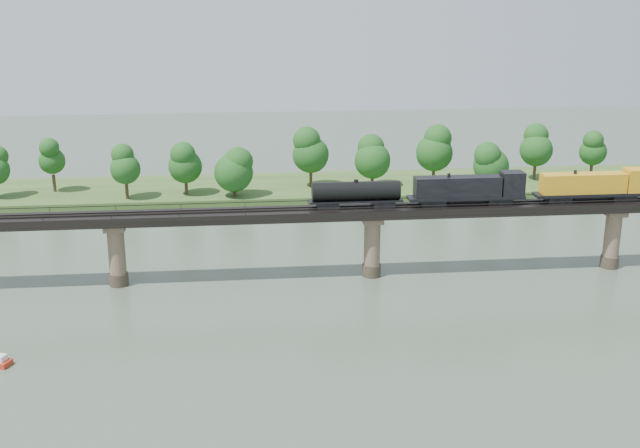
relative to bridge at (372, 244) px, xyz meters
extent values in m
plane|color=#3A4A3A|center=(0.00, -30.00, -5.46)|extent=(400.00, 400.00, 0.00)
cube|color=#325120|center=(0.00, 55.00, -4.66)|extent=(300.00, 24.00, 1.60)
cylinder|color=#473A2D|center=(-40.00, 0.00, -4.46)|extent=(3.00, 3.00, 2.00)
cylinder|color=#7C6451|center=(-40.00, 0.00, 0.04)|extent=(2.60, 2.60, 9.00)
cube|color=#7C6451|center=(-40.00, 0.00, 4.04)|extent=(3.20, 3.20, 1.00)
cylinder|color=#473A2D|center=(0.00, 0.00, -4.46)|extent=(3.00, 3.00, 2.00)
cylinder|color=#7C6451|center=(0.00, 0.00, 0.04)|extent=(2.60, 2.60, 9.00)
cube|color=#7C6451|center=(0.00, 0.00, 4.04)|extent=(3.20, 3.20, 1.00)
cylinder|color=#473A2D|center=(40.00, 0.00, -4.46)|extent=(3.00, 3.00, 2.00)
cylinder|color=#7C6451|center=(40.00, 0.00, 0.04)|extent=(2.60, 2.60, 9.00)
cube|color=#7C6451|center=(40.00, 0.00, 4.04)|extent=(3.20, 3.20, 1.00)
cube|color=black|center=(0.00, 0.00, 5.29)|extent=(220.00, 5.00, 1.50)
cube|color=black|center=(0.00, -0.75, 6.12)|extent=(220.00, 0.12, 0.16)
cube|color=black|center=(0.00, 0.75, 6.12)|extent=(220.00, 0.12, 0.16)
cube|color=black|center=(0.00, -2.40, 6.74)|extent=(220.00, 0.10, 0.10)
cube|color=black|center=(0.00, 2.40, 6.74)|extent=(220.00, 0.10, 0.10)
cube|color=black|center=(0.00, -2.40, 6.39)|extent=(0.08, 0.08, 0.70)
cube|color=black|center=(0.00, 2.40, 6.39)|extent=(0.08, 0.08, 0.70)
cylinder|color=#382619|center=(-60.94, 54.18, -2.00)|extent=(0.70, 0.70, 3.71)
sphere|color=#134414|center=(-60.94, 54.18, 2.95)|extent=(5.67, 5.67, 5.67)
sphere|color=#134414|center=(-60.94, 54.18, 6.04)|extent=(4.25, 4.25, 4.25)
cylinder|color=#382619|center=(-44.43, 46.31, -2.10)|extent=(0.70, 0.70, 3.51)
sphere|color=#134414|center=(-44.43, 46.31, 2.57)|extent=(6.31, 6.31, 6.31)
sphere|color=#134414|center=(-44.43, 46.31, 5.50)|extent=(4.73, 4.73, 4.73)
cylinder|color=#382619|center=(-32.24, 48.84, -2.19)|extent=(0.70, 0.70, 3.34)
sphere|color=#134414|center=(-32.24, 48.84, 2.27)|extent=(7.18, 7.18, 7.18)
sphere|color=#134414|center=(-32.24, 48.84, 5.06)|extent=(5.39, 5.39, 5.39)
cylinder|color=#382619|center=(-22.01, 46.15, -2.45)|extent=(0.70, 0.70, 2.83)
sphere|color=#134414|center=(-22.01, 46.15, 1.32)|extent=(8.26, 8.26, 8.26)
sphere|color=#134414|center=(-22.01, 46.15, 3.68)|extent=(6.19, 6.19, 6.19)
cylinder|color=#382619|center=(-5.04, 52.68, -1.88)|extent=(0.70, 0.70, 3.96)
sphere|color=#134414|center=(-5.04, 52.68, 3.41)|extent=(8.07, 8.07, 8.07)
sphere|color=#134414|center=(-5.04, 52.68, 6.71)|extent=(6.05, 6.05, 6.05)
cylinder|color=#382619|center=(8.52, 51.14, -2.23)|extent=(0.70, 0.70, 3.27)
sphere|color=#134414|center=(8.52, 51.14, 2.13)|extent=(8.03, 8.03, 8.03)
sphere|color=#134414|center=(8.52, 51.14, 4.85)|extent=(6.02, 6.02, 6.02)
cylinder|color=#382619|center=(22.65, 52.31, -1.90)|extent=(0.70, 0.70, 3.92)
sphere|color=#134414|center=(22.65, 52.31, 3.33)|extent=(8.29, 8.29, 8.29)
sphere|color=#134414|center=(22.65, 52.31, 6.60)|extent=(6.21, 6.21, 6.21)
cylinder|color=#382619|center=(33.59, 45.35, -2.35)|extent=(0.70, 0.70, 3.02)
sphere|color=#134414|center=(33.59, 45.35, 1.69)|extent=(7.74, 7.74, 7.74)
sphere|color=#134414|center=(33.59, 45.35, 4.21)|extent=(5.80, 5.80, 5.80)
cylinder|color=#382619|center=(46.81, 54.03, -1.96)|extent=(0.70, 0.70, 3.80)
sphere|color=#134414|center=(46.81, 54.03, 3.10)|extent=(7.47, 7.47, 7.47)
sphere|color=#134414|center=(46.81, 54.03, 6.27)|extent=(5.60, 5.60, 5.60)
cylinder|color=#382619|center=(60.48, 54.26, -2.17)|extent=(0.70, 0.70, 3.38)
sphere|color=#134414|center=(60.48, 54.26, 2.34)|extent=(6.23, 6.23, 6.23)
sphere|color=#134414|center=(60.48, 54.26, 5.16)|extent=(4.67, 4.67, 4.67)
cube|color=black|center=(40.98, 0.00, 6.58)|extent=(3.93, 2.36, 1.08)
cube|color=black|center=(30.18, 0.00, 6.58)|extent=(3.93, 2.36, 1.08)
cube|color=black|center=(35.58, 0.00, 7.27)|extent=(18.66, 2.95, 0.49)
cube|color=gold|center=(34.11, 0.00, 9.08)|extent=(13.75, 2.65, 3.14)
cube|color=gold|center=(42.95, 0.00, 9.38)|extent=(3.54, 2.95, 3.73)
cylinder|color=black|center=(35.58, 0.00, 6.73)|extent=(5.89, 1.37, 1.37)
cube|color=black|center=(20.36, 0.00, 6.58)|extent=(3.93, 2.36, 1.08)
cube|color=black|center=(9.56, 0.00, 6.58)|extent=(3.93, 2.36, 1.08)
cube|color=black|center=(14.96, 0.00, 7.27)|extent=(18.66, 2.95, 0.49)
cube|color=black|center=(13.48, 0.00, 9.08)|extent=(13.75, 2.65, 3.14)
cube|color=black|center=(22.32, 0.00, 9.38)|extent=(3.54, 2.95, 3.73)
cylinder|color=black|center=(14.96, 0.00, 6.73)|extent=(5.89, 1.37, 1.37)
cube|color=black|center=(1.70, 0.00, 6.58)|extent=(3.44, 2.16, 1.08)
cube|color=black|center=(-7.14, 0.00, 6.58)|extent=(3.44, 2.16, 1.08)
cube|color=black|center=(-2.72, 0.00, 7.22)|extent=(14.73, 2.36, 0.29)
cylinder|color=black|center=(-2.72, 0.00, 8.79)|extent=(13.75, 2.95, 2.95)
cylinder|color=black|center=(-2.72, 0.00, 10.36)|extent=(0.69, 0.69, 0.49)
cube|color=white|center=(-50.77, -26.53, -4.40)|extent=(1.58, 1.58, 0.71)
camera|label=1|loc=(-20.58, -119.83, 40.29)|focal=45.00mm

